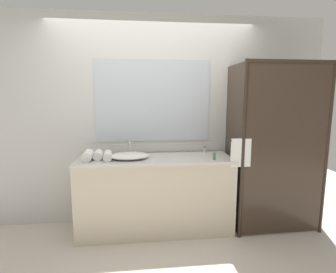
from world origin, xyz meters
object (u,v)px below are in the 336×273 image
(rolled_towel_far_edge, at_px, (108,156))
(rolled_towel_middle, at_px, (98,155))
(amenity_bottle_lotion, at_px, (205,150))
(rolled_towel_near_edge, at_px, (88,155))
(sink_basin, at_px, (129,156))
(faucet, at_px, (130,150))
(amenity_bottle_body_wash, at_px, (214,157))

(rolled_towel_far_edge, bearing_deg, rolled_towel_middle, 158.80)
(amenity_bottle_lotion, bearing_deg, rolled_towel_near_edge, -170.46)
(rolled_towel_near_edge, bearing_deg, amenity_bottle_lotion, 9.54)
(rolled_towel_middle, bearing_deg, rolled_towel_near_edge, -162.56)
(sink_basin, height_order, rolled_towel_far_edge, rolled_towel_far_edge)
(rolled_towel_near_edge, xyz_separation_m, rolled_towel_far_edge, (0.22, -0.01, -0.01))
(faucet, distance_m, rolled_towel_middle, 0.40)
(amenity_bottle_lotion, distance_m, rolled_towel_far_edge, 1.21)
(amenity_bottle_lotion, bearing_deg, rolled_towel_far_edge, -168.35)
(amenity_bottle_body_wash, xyz_separation_m, rolled_towel_near_edge, (-1.42, 0.14, 0.02))
(rolled_towel_middle, bearing_deg, faucet, 28.05)
(faucet, bearing_deg, amenity_bottle_body_wash, -20.78)
(sink_basin, xyz_separation_m, faucet, (0.00, 0.20, 0.03))
(sink_basin, height_order, faucet, faucet)
(amenity_bottle_lotion, relative_size, rolled_towel_middle, 0.40)
(faucet, xyz_separation_m, rolled_towel_middle, (-0.35, -0.19, -0.01))
(amenity_bottle_lotion, xyz_separation_m, rolled_towel_middle, (-1.29, -0.20, 0.01))
(faucet, height_order, rolled_towel_far_edge, faucet)
(amenity_bottle_body_wash, bearing_deg, rolled_towel_middle, 172.34)
(faucet, bearing_deg, rolled_towel_far_edge, -136.38)
(sink_basin, xyz_separation_m, rolled_towel_near_edge, (-0.46, -0.03, 0.02))
(rolled_towel_middle, bearing_deg, amenity_bottle_body_wash, -7.66)
(sink_basin, height_order, amenity_bottle_lotion, amenity_bottle_lotion)
(amenity_bottle_lotion, xyz_separation_m, rolled_towel_near_edge, (-1.40, -0.24, 0.02))
(faucet, distance_m, amenity_bottle_body_wash, 1.02)
(rolled_towel_middle, bearing_deg, rolled_towel_far_edge, -21.20)
(rolled_towel_near_edge, distance_m, rolled_towel_middle, 0.12)
(sink_basin, relative_size, amenity_bottle_lotion, 5.81)
(rolled_towel_near_edge, relative_size, rolled_towel_middle, 1.20)
(faucet, distance_m, amenity_bottle_lotion, 0.94)
(rolled_towel_middle, bearing_deg, sink_basin, -1.53)
(rolled_towel_middle, xyz_separation_m, rolled_towel_far_edge, (0.11, -0.04, -0.00))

